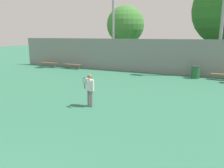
# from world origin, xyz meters

# --- Properties ---
(tennis_player) EXTENTS (0.55, 0.51, 1.54)m
(tennis_player) POSITION_xyz_m (-1.16, 7.31, 0.88)
(tennis_player) COLOR slate
(tennis_player) RESTS_ON ground_plane
(bench_courtside_far) EXTENTS (2.08, 0.40, 0.46)m
(bench_courtside_far) POSITION_xyz_m (-11.46, 16.60, 0.42)
(bench_courtside_far) COLOR brown
(bench_courtside_far) RESTS_ON ground_plane
(bench_adjacent_court) EXTENTS (2.07, 0.40, 0.46)m
(bench_adjacent_court) POSITION_xyz_m (-8.59, 16.60, 0.42)
(bench_adjacent_court) COLOR brown
(bench_adjacent_court) RESTS_ON ground_plane
(trash_bin) EXTENTS (0.66, 0.66, 0.95)m
(trash_bin) POSITION_xyz_m (2.82, 16.57, 0.48)
(trash_bin) COLOR #235B33
(trash_bin) RESTS_ON ground_plane
(back_fence) EXTENTS (29.87, 0.06, 2.94)m
(back_fence) POSITION_xyz_m (0.00, 17.50, 1.47)
(back_fence) COLOR gray
(back_fence) RESTS_ON ground_plane
(tree_green_tall) EXTENTS (4.06, 4.06, 6.37)m
(tree_green_tall) POSITION_xyz_m (-5.01, 21.78, 4.32)
(tree_green_tall) COLOR brown
(tree_green_tall) RESTS_ON ground_plane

